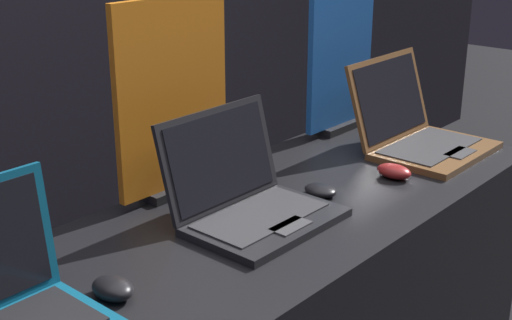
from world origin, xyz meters
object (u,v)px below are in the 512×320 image
at_px(mouse_front, 113,288).
at_px(mouse_back, 394,171).
at_px(laptop_middle, 248,196).
at_px(laptop_back, 417,130).
at_px(promo_stand_back, 340,67).
at_px(promo_stand_middle, 173,103).
at_px(mouse_middle, 321,190).

bearing_deg(mouse_front, mouse_back, -5.00).
xyz_separation_m(laptop_middle, laptop_back, (0.73, -0.05, 0.00)).
relative_size(laptop_back, promo_stand_back, 0.84).
bearing_deg(promo_stand_middle, laptop_middle, -90.00).
height_order(laptop_back, mouse_back, laptop_back).
xyz_separation_m(mouse_front, promo_stand_middle, (0.44, 0.30, 0.23)).
xyz_separation_m(mouse_front, laptop_middle, (0.44, 0.04, 0.04)).
bearing_deg(mouse_middle, mouse_back, -18.59).
xyz_separation_m(mouse_front, mouse_back, (0.91, -0.08, -0.00)).
xyz_separation_m(laptop_middle, promo_stand_back, (0.73, 0.25, 0.16)).
bearing_deg(mouse_front, promo_stand_middle, 33.83).
height_order(promo_stand_middle, mouse_back, promo_stand_middle).
bearing_deg(laptop_back, laptop_middle, 176.17).
relative_size(laptop_middle, mouse_middle, 4.00).
distance_m(mouse_back, promo_stand_back, 0.49).
xyz_separation_m(mouse_back, promo_stand_back, (0.26, 0.37, 0.20)).
distance_m(mouse_front, mouse_back, 0.92).
xyz_separation_m(laptop_middle, promo_stand_middle, (0.00, 0.25, 0.19)).
bearing_deg(promo_stand_middle, laptop_back, -22.50).
bearing_deg(mouse_middle, laptop_back, -0.42).
distance_m(laptop_middle, promo_stand_middle, 0.31).
height_order(mouse_back, promo_stand_back, promo_stand_back).
relative_size(promo_stand_middle, laptop_back, 1.35).
bearing_deg(laptop_middle, mouse_middle, -10.90).
height_order(mouse_front, promo_stand_back, promo_stand_back).
bearing_deg(mouse_front, laptop_middle, 5.72).
height_order(mouse_middle, promo_stand_middle, promo_stand_middle).
distance_m(mouse_middle, promo_stand_back, 0.61).
distance_m(mouse_front, laptop_middle, 0.45).
relative_size(laptop_middle, mouse_back, 3.56).
xyz_separation_m(promo_stand_middle, promo_stand_back, (0.73, -0.01, -0.03)).
relative_size(mouse_front, mouse_back, 0.94).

